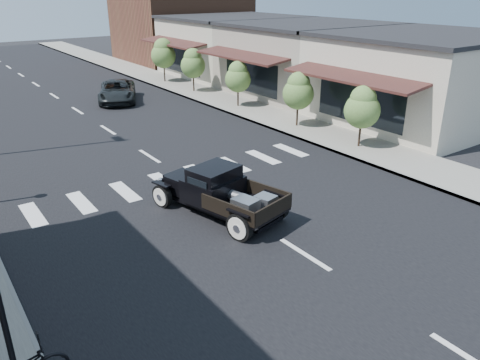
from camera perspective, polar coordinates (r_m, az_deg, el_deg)
ground at (r=15.38m, az=0.27°, el=-4.32°), size 120.00×120.00×0.00m
road at (r=28.20m, az=-17.97°, el=7.22°), size 14.00×80.00×0.02m
road_markings at (r=23.65m, az=-14.07°, el=4.78°), size 12.00×60.00×0.06m
sidewalk_right at (r=31.67m, az=-3.14°, el=10.00°), size 3.00×80.00×0.15m
storefront_near at (r=27.95m, az=21.34°, el=11.38°), size 10.00×9.00×4.50m
storefront_mid at (r=33.68m, az=8.37°, el=14.32°), size 10.00×9.00×4.50m
storefront_far at (r=40.62m, az=-0.70°, el=15.93°), size 10.00×9.00×4.50m
far_building_right at (r=49.25m, az=-7.22°, el=18.40°), size 11.00×10.00×7.00m
lamp_post_a at (r=8.66m, az=-26.95°, el=-14.68°), size 0.36×0.36×3.84m
small_tree_a at (r=21.87m, az=14.58°, el=7.37°), size 1.61×1.61×2.68m
small_tree_b at (r=24.71m, az=7.07°, el=9.64°), size 1.61×1.61×2.69m
small_tree_c at (r=28.83m, az=-0.25°, el=11.57°), size 1.56×1.56×2.60m
small_tree_d at (r=33.27m, az=-5.73°, el=13.12°), size 1.68×1.68×2.80m
small_tree_e at (r=37.11m, az=-9.29°, el=14.15°), size 1.85×1.85×3.09m
hotrod_pickup at (r=15.15m, az=-2.54°, el=-1.36°), size 3.29×5.12×1.64m
second_car at (r=31.67m, az=-14.73°, el=10.40°), size 3.96×5.28×1.33m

